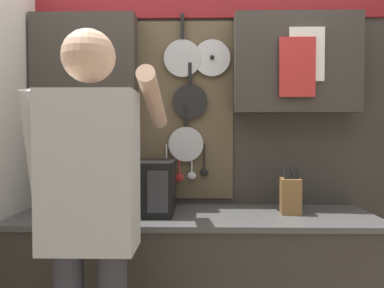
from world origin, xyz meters
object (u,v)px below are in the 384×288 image
object	(u,v)px
knife_block	(290,195)
person	(91,203)
microwave	(131,187)
utensil_crock	(72,198)

from	to	relation	value
knife_block	person	distance (m)	1.16
knife_block	person	size ratio (longest dim) A/B	0.15
microwave	utensil_crock	bearing A→B (deg)	179.74
knife_block	person	bearing A→B (deg)	-147.09
knife_block	person	world-z (taller)	person
utensil_crock	person	bearing A→B (deg)	-65.13
knife_block	utensil_crock	world-z (taller)	utensil_crock
microwave	utensil_crock	world-z (taller)	utensil_crock
knife_block	utensil_crock	xyz separation A→B (m)	(-1.26, 0.00, -0.02)
microwave	knife_block	bearing A→B (deg)	0.03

